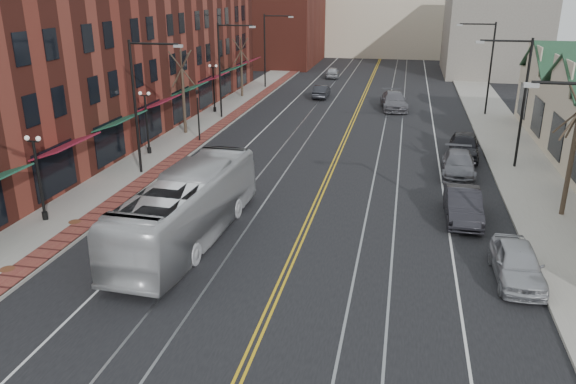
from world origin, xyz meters
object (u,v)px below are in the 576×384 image
at_px(parked_car_d, 464,146).
at_px(parked_car_c, 458,164).
at_px(parked_car_a, 517,263).
at_px(transit_bus, 188,208).
at_px(parked_suv, 162,201).
at_px(parked_car_b, 463,205).

bearing_deg(parked_car_d, parked_car_c, -94.08).
relative_size(parked_car_a, parked_car_c, 0.90).
bearing_deg(transit_bus, parked_car_d, -126.69).
distance_m(parked_suv, parked_car_d, 21.02).
relative_size(transit_bus, parked_suv, 2.23).
distance_m(transit_bus, parked_car_c, 17.83).
relative_size(parked_suv, parked_car_c, 1.06).
height_order(parked_suv, parked_car_c, parked_suv).
height_order(parked_suv, parked_car_a, parked_car_a).
height_order(transit_bus, parked_car_b, transit_bus).
xyz_separation_m(parked_suv, parked_car_c, (15.32, 9.72, -0.01)).
relative_size(parked_car_b, parked_car_d, 0.95).
distance_m(transit_bus, parked_car_a, 14.15).
bearing_deg(parked_suv, transit_bus, 126.35).
bearing_deg(parked_car_b, parked_car_c, 87.09).
bearing_deg(transit_bus, parked_suv, -43.71).
height_order(parked_suv, parked_car_d, parked_car_d).
bearing_deg(parked_car_d, transit_bus, -124.45).
xyz_separation_m(transit_bus, parked_car_c, (12.82, 12.36, -0.91)).
relative_size(parked_car_b, parked_car_c, 0.96).
bearing_deg(transit_bus, parked_car_c, -133.23).
relative_size(parked_suv, parked_car_b, 1.10).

